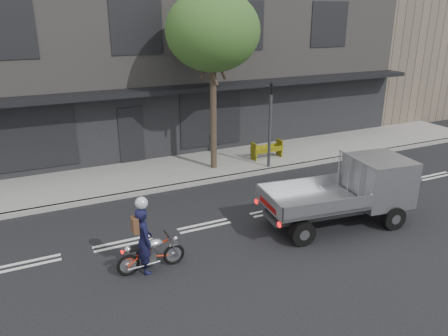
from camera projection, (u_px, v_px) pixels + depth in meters
The scene contains 11 objects.
ground at pixel (204, 226), 12.83m from camera, with size 80.00×80.00×0.00m, color black.
sidewalk at pixel (157, 173), 16.80m from camera, with size 32.00×3.20×0.15m, color gray.
kerb at pixel (170, 188), 15.44m from camera, with size 32.00×0.20×0.15m, color gray.
building_main at pixel (112, 54), 21.09m from camera, with size 26.00×10.00×8.00m, color slate.
building_neighbour at pixel (414, 27), 28.85m from camera, with size 14.00×10.00×10.00m, color brown.
street_tree at pixel (213, 32), 15.51m from camera, with size 3.40×3.40×6.74m.
traffic_light_pole at pixel (270, 130), 16.82m from camera, with size 0.12×0.12×3.50m.
motorcycle at pixel (151, 253), 10.53m from camera, with size 1.70×0.49×0.88m.
rider at pixel (144, 240), 10.34m from camera, with size 0.61×0.40×1.67m, color black.
flatbed_ute at pixel (367, 184), 12.85m from camera, with size 4.52×2.27×2.01m.
construction_barrier at pixel (269, 150), 18.08m from camera, with size 1.33×0.53×0.75m, color yellow, non-canonical shape.
Camera 1 is at (-4.43, -10.64, 5.93)m, focal length 35.00 mm.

